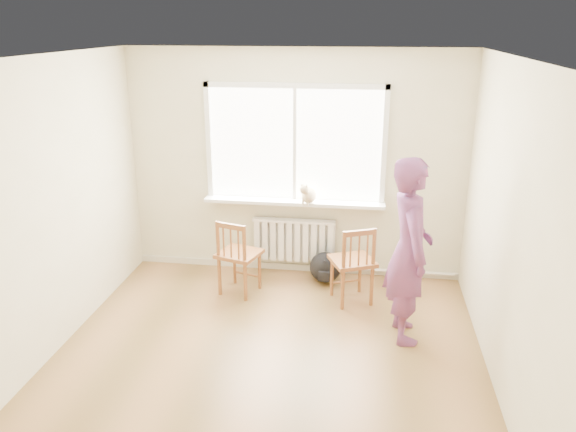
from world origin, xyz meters
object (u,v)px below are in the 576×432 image
at_px(person, 409,251).
at_px(cat, 308,194).
at_px(chair_left, 237,257).
at_px(chair_right, 354,265).
at_px(backpack, 325,267).

height_order(person, cat, person).
distance_m(chair_left, chair_right, 1.31).
bearing_deg(backpack, person, -51.64).
xyz_separation_m(chair_left, person, (1.83, -0.65, 0.46)).
xyz_separation_m(chair_left, cat, (0.74, 0.54, 0.61)).
distance_m(person, cat, 1.63).
relative_size(cat, backpack, 1.02).
height_order(chair_right, backpack, chair_right).
height_order(cat, backpack, cat).
bearing_deg(chair_right, person, 106.55).
relative_size(person, cat, 4.71).
bearing_deg(person, cat, 33.59).
bearing_deg(chair_right, chair_left, -24.86).
bearing_deg(person, backpack, 29.64).
xyz_separation_m(cat, backpack, (0.23, -0.11, -0.87)).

